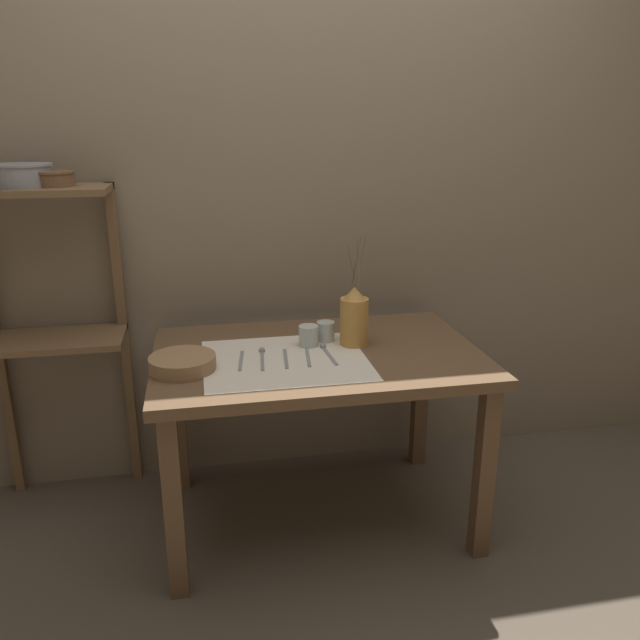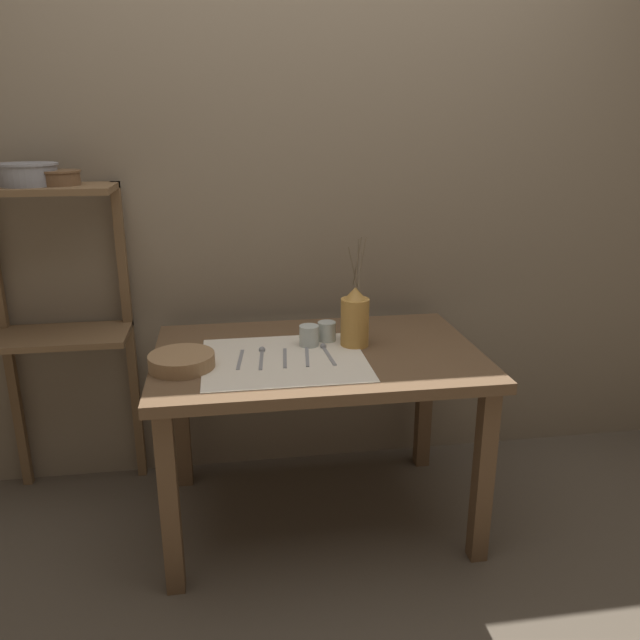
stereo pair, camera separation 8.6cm
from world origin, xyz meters
name	(u,v)px [view 1 (the left image)]	position (x,y,z in m)	size (l,w,h in m)	color
ground_plane	(318,516)	(0.00, 0.00, 0.00)	(12.00, 12.00, 0.00)	brown
stone_wall_back	(295,198)	(0.00, 0.50, 1.20)	(7.00, 0.06, 2.40)	#7A6B56
wooden_table	(317,375)	(0.00, 0.00, 0.61)	(1.18, 0.78, 0.70)	brown
wooden_shelf_unit	(51,294)	(-0.97, 0.35, 0.88)	(0.52, 0.28, 1.28)	brown
linen_cloth	(285,360)	(-0.13, -0.07, 0.70)	(0.57, 0.50, 0.00)	beige
pitcher_with_flowers	(354,318)	(0.15, 0.04, 0.81)	(0.11, 0.11, 0.41)	#B7843D
wooden_bowl	(183,363)	(-0.48, -0.09, 0.73)	(0.22, 0.22, 0.05)	#8E6B47
glass_tumbler_near	(308,336)	(-0.02, 0.06, 0.74)	(0.07, 0.07, 0.08)	#B7C1BC
glass_tumbler_far	(326,331)	(0.05, 0.11, 0.74)	(0.07, 0.07, 0.07)	#B7C1BC
fork_inner	(241,361)	(-0.28, -0.05, 0.71)	(0.03, 0.18, 0.00)	gray
spoon_outer	(262,354)	(-0.20, -0.01, 0.71)	(0.04, 0.20, 0.02)	gray
fork_outer	(286,358)	(-0.13, -0.06, 0.71)	(0.03, 0.18, 0.00)	gray
knife_center	(308,357)	(-0.05, -0.06, 0.71)	(0.03, 0.18, 0.00)	gray
spoon_inner	(325,350)	(0.03, -0.01, 0.71)	(0.03, 0.20, 0.02)	gray
metal_pot_large	(21,174)	(-1.00, 0.31, 1.33)	(0.22, 0.22, 0.08)	gray
metal_pot_small	(53,178)	(-0.90, 0.31, 1.31)	(0.15, 0.15, 0.05)	brown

